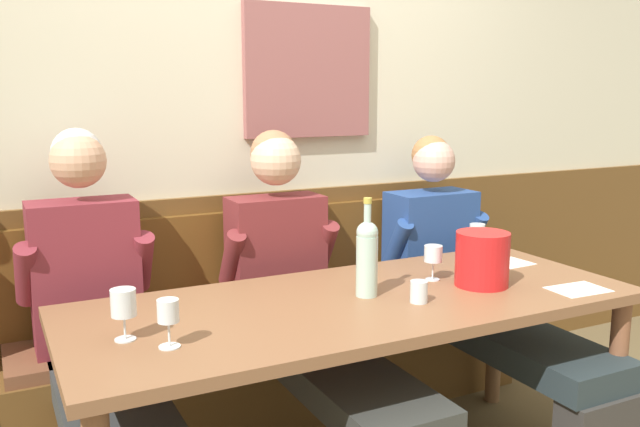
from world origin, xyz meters
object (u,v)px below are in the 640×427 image
dining_table (357,321)px  person_center_right_seat (101,333)px  ice_bucket (482,259)px  wine_glass_mid_left (477,234)px  wine_glass_center_front (433,255)px  person_left_seat (309,303)px  person_center_left_seat (473,283)px  wine_glass_near_bucket (169,314)px  water_tumbler_center (419,292)px  wine_glass_right_end (123,304)px  wall_bench (284,356)px  wine_bottle_amber_mid (367,256)px

dining_table → person_center_right_seat: (-0.84, 0.33, -0.01)m
ice_bucket → wine_glass_mid_left: bearing=52.5°
wine_glass_center_front → ice_bucket: bearing=-49.3°
person_left_seat → person_center_left_seat: size_ratio=1.04×
wine_glass_center_front → wine_glass_near_bucket: 1.12m
person_left_seat → water_tumbler_center: 0.52m
dining_table → person_center_left_seat: bearing=21.8°
person_center_left_seat → water_tumbler_center: size_ratio=16.44×
wine_glass_mid_left → wine_glass_near_bucket: (-1.51, -0.47, 0.00)m
person_center_left_seat → wine_glass_right_end: bearing=-167.5°
person_left_seat → wine_glass_right_end: size_ratio=8.39×
person_left_seat → wine_glass_right_end: bearing=-155.3°
dining_table → person_left_seat: size_ratio=1.56×
person_center_right_seat → wine_glass_right_end: bearing=-87.1°
dining_table → wine_glass_mid_left: size_ratio=14.19×
wall_bench → person_center_right_seat: 0.98m
person_left_seat → person_center_left_seat: bearing=-0.2°
wine_glass_mid_left → wine_glass_near_bucket: bearing=-162.7°
person_left_seat → wine_bottle_amber_mid: person_left_seat is taller
ice_bucket → wine_glass_center_front: bearing=130.7°
wine_glass_center_front → water_tumbler_center: wine_glass_center_front is taller
dining_table → person_left_seat: bearing=96.7°
water_tumbler_center → wine_glass_near_bucket: bearing=-178.4°
ice_bucket → wine_glass_right_end: bearing=178.8°
person_left_seat → water_tumbler_center: bearing=-65.5°
wine_bottle_amber_mid → wine_glass_right_end: wine_bottle_amber_mid is taller
person_left_seat → ice_bucket: size_ratio=6.36×
wine_glass_right_end → water_tumbler_center: bearing=-5.5°
dining_table → wine_glass_center_front: bearing=11.0°
dining_table → wine_bottle_amber_mid: (0.05, 0.01, 0.23)m
dining_table → water_tumbler_center: (0.17, -0.13, 0.12)m
dining_table → person_center_right_seat: bearing=158.7°
wine_glass_right_end → wine_bottle_amber_mid: bearing=3.6°
person_left_seat → ice_bucket: person_left_seat is taller
wine_glass_center_front → wine_glass_near_bucket: bearing=-167.9°
water_tumbler_center → person_left_seat: bearing=114.5°
wine_glass_right_end → water_tumbler_center: (0.99, -0.09, -0.07)m
ice_bucket → wine_glass_right_end: ice_bucket is taller
wine_glass_center_front → person_center_right_seat: bearing=168.3°
wine_glass_center_front → wine_glass_right_end: bearing=-174.6°
wall_bench → person_center_right_seat: bearing=-157.8°
wine_bottle_amber_mid → wine_glass_near_bucket: (-0.76, -0.17, -0.05)m
ice_bucket → wine_glass_center_front: 0.19m
wine_glass_right_end → wine_glass_near_bucket: wine_glass_right_end is taller
wine_glass_near_bucket → person_center_right_seat: bearing=104.0°
wine_glass_near_bucket → water_tumbler_center: (0.89, 0.03, -0.06)m
person_left_seat → wine_glass_mid_left: size_ratio=9.08×
ice_bucket → wine_glass_near_bucket: 1.22m
person_center_left_seat → wine_bottle_amber_mid: 0.85m
wall_bench → wine_glass_near_bucket: wall_bench is taller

